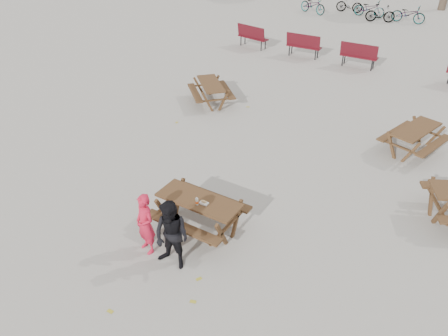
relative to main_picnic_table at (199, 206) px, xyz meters
The scene contains 12 objects.
ground 0.59m from the main_picnic_table, ahead, with size 80.00×80.00×0.00m, color gray.
main_picnic_table is the anchor object (origin of this frame).
food_tray 0.28m from the main_picnic_table, 22.72° to the right, with size 0.18×0.11×0.04m, color white.
bread_roll 0.32m from the main_picnic_table, 22.72° to the right, with size 0.14×0.06×0.05m, color tan.
soda_bottle 0.32m from the main_picnic_table, 66.33° to the right, with size 0.07×0.07×0.17m.
child 1.23m from the main_picnic_table, 114.31° to the right, with size 0.49×0.32×1.35m, color red.
adult 1.21m from the main_picnic_table, 80.53° to the right, with size 0.73×0.57×1.49m, color black.
picnic_table_north 6.61m from the main_picnic_table, 121.11° to the left, with size 1.65×1.33×0.71m, color #3D2216, non-canonical shape.
picnic_table_far 6.66m from the main_picnic_table, 61.40° to the left, with size 1.68×1.35×0.72m, color #3D2216, non-canonical shape.
park_bench_row 11.92m from the main_picnic_table, 95.06° to the left, with size 10.64×0.74×1.03m.
bicycle_row 20.28m from the main_picnic_table, 97.38° to the left, with size 7.10×2.29×0.95m.
fallen_leaves 2.62m from the main_picnic_table, 78.69° to the left, with size 11.00×11.00×0.01m, color #AD9F29, non-canonical shape.
Camera 1 is at (4.30, -5.92, 6.22)m, focal length 35.00 mm.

